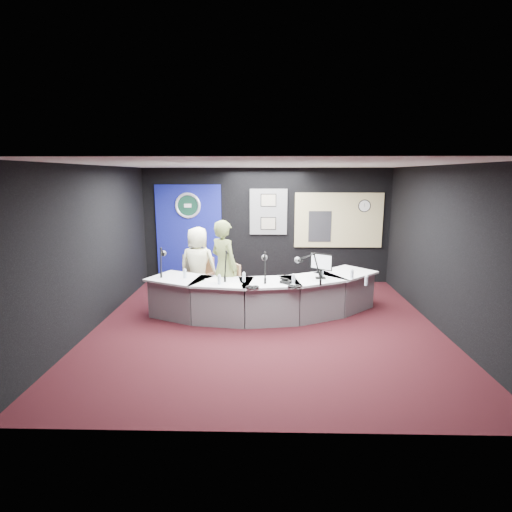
{
  "coord_description": "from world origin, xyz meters",
  "views": [
    {
      "loc": [
        -0.02,
        -6.71,
        2.64
      ],
      "look_at": [
        -0.2,
        0.8,
        1.1
      ],
      "focal_mm": 28.0,
      "sensor_mm": 36.0,
      "label": 1
    }
  ],
  "objects_px": {
    "person_man": "(198,266)",
    "person_woman": "(224,267)",
    "armchair_left": "(199,283)",
    "broadcast_desk": "(264,296)",
    "armchair_right": "(224,289)"
  },
  "relations": [
    {
      "from": "broadcast_desk",
      "to": "armchair_left",
      "type": "distance_m",
      "value": 1.51
    },
    {
      "from": "broadcast_desk",
      "to": "person_woman",
      "type": "relative_size",
      "value": 2.49
    },
    {
      "from": "person_man",
      "to": "person_woman",
      "type": "bearing_deg",
      "value": 148.24
    },
    {
      "from": "armchair_left",
      "to": "armchair_right",
      "type": "relative_size",
      "value": 0.96
    },
    {
      "from": "armchair_right",
      "to": "person_man",
      "type": "xyz_separation_m",
      "value": [
        -0.59,
        0.53,
        0.34
      ]
    },
    {
      "from": "broadcast_desk",
      "to": "person_woman",
      "type": "bearing_deg",
      "value": 168.85
    },
    {
      "from": "armchair_right",
      "to": "person_man",
      "type": "bearing_deg",
      "value": -162.42
    },
    {
      "from": "broadcast_desk",
      "to": "armchair_right",
      "type": "bearing_deg",
      "value": 168.85
    },
    {
      "from": "armchair_left",
      "to": "person_man",
      "type": "distance_m",
      "value": 0.36
    },
    {
      "from": "armchair_left",
      "to": "armchair_right",
      "type": "bearing_deg",
      "value": -14.99
    },
    {
      "from": "armchair_right",
      "to": "person_man",
      "type": "distance_m",
      "value": 0.86
    },
    {
      "from": "person_man",
      "to": "person_woman",
      "type": "xyz_separation_m",
      "value": [
        0.59,
        -0.53,
        0.1
      ]
    },
    {
      "from": "armchair_right",
      "to": "person_woman",
      "type": "distance_m",
      "value": 0.44
    },
    {
      "from": "armchair_left",
      "to": "person_woman",
      "type": "xyz_separation_m",
      "value": [
        0.59,
        -0.53,
        0.46
      ]
    },
    {
      "from": "armchair_right",
      "to": "person_woman",
      "type": "height_order",
      "value": "person_woman"
    }
  ]
}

